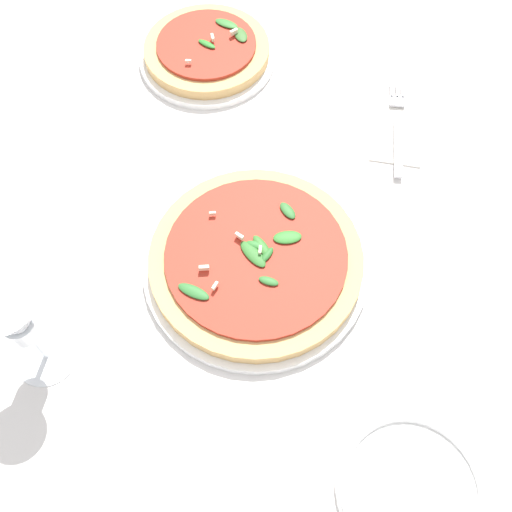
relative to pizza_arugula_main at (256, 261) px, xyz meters
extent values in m
plane|color=silver|center=(-0.02, -0.01, -0.02)|extent=(6.00, 6.00, 0.00)
cylinder|color=white|center=(0.00, 0.00, -0.01)|extent=(0.31, 0.31, 0.01)
cylinder|color=tan|center=(0.00, 0.00, 0.00)|extent=(0.29, 0.29, 0.02)
cylinder|color=#A82D1E|center=(0.00, 0.00, 0.02)|extent=(0.24, 0.24, 0.01)
ellipsoid|color=#2C652A|center=(0.08, -0.02, 0.02)|extent=(0.03, 0.03, 0.01)
ellipsoid|color=#2E7229|center=(0.04, -0.03, 0.02)|extent=(0.04, 0.04, 0.01)
ellipsoid|color=#29652B|center=(-0.08, 0.05, 0.02)|extent=(0.02, 0.04, 0.01)
ellipsoid|color=#266125|center=(0.00, -0.01, 0.02)|extent=(0.03, 0.02, 0.01)
ellipsoid|color=#2B6B2A|center=(0.01, 0.00, 0.02)|extent=(0.01, 0.03, 0.01)
ellipsoid|color=#2B6425|center=(0.00, 0.00, 0.02)|extent=(0.04, 0.05, 0.01)
ellipsoid|color=#2D682C|center=(-0.03, -0.03, 0.02)|extent=(0.01, 0.03, 0.01)
ellipsoid|color=#2D6826|center=(0.01, 0.00, 0.02)|extent=(0.03, 0.04, 0.01)
cube|color=beige|center=(0.01, 0.03, 0.03)|extent=(0.01, 0.01, 0.01)
cube|color=beige|center=(-0.07, 0.03, 0.03)|extent=(0.01, 0.01, 0.01)
cube|color=beige|center=(-0.05, 0.05, 0.03)|extent=(0.01, 0.01, 0.01)
cube|color=beige|center=(0.00, 0.00, 0.03)|extent=(0.01, 0.01, 0.01)
cube|color=beige|center=(0.03, 0.08, 0.03)|extent=(0.01, 0.01, 0.00)
cylinder|color=white|center=(0.34, 0.23, -0.01)|extent=(0.23, 0.23, 0.01)
cylinder|color=tan|center=(0.34, 0.23, 0.00)|extent=(0.21, 0.21, 0.02)
cylinder|color=#A82D1E|center=(0.34, 0.23, 0.02)|extent=(0.16, 0.16, 0.01)
ellipsoid|color=#306F2D|center=(0.39, 0.22, 0.02)|extent=(0.02, 0.04, 0.01)
ellipsoid|color=#356229|center=(0.37, 0.18, 0.02)|extent=(0.04, 0.04, 0.01)
ellipsoid|color=#297427|center=(0.33, 0.23, 0.02)|extent=(0.02, 0.04, 0.01)
cube|color=beige|center=(0.28, 0.23, 0.03)|extent=(0.01, 0.01, 0.01)
cube|color=beige|center=(0.34, 0.22, 0.03)|extent=(0.01, 0.01, 0.01)
cube|color=beige|center=(0.37, 0.19, 0.03)|extent=(0.01, 0.01, 0.01)
cylinder|color=white|center=(-0.22, 0.19, -0.01)|extent=(0.08, 0.08, 0.00)
cylinder|color=white|center=(-0.22, 0.19, 0.02)|extent=(0.01, 0.01, 0.07)
cone|color=white|center=(-0.22, 0.19, 0.10)|extent=(0.07, 0.07, 0.08)
cylinder|color=white|center=(-0.22, 0.19, 0.08)|extent=(0.04, 0.04, 0.03)
cube|color=silver|center=(0.30, -0.11, -0.01)|extent=(0.13, 0.10, 0.01)
cube|color=silver|center=(0.27, -0.12, -0.01)|extent=(0.12, 0.05, 0.00)
cube|color=silver|center=(0.36, -0.09, -0.01)|extent=(0.03, 0.03, 0.00)
cube|color=silver|center=(0.39, -0.10, -0.01)|extent=(0.04, 0.01, 0.00)
cube|color=silver|center=(0.38, -0.09, -0.01)|extent=(0.04, 0.01, 0.00)
cube|color=silver|center=(0.38, -0.08, -0.01)|extent=(0.04, 0.01, 0.00)
cylinder|color=white|center=(-0.20, -0.27, -0.01)|extent=(0.17, 0.17, 0.01)
torus|color=white|center=(-0.20, -0.27, 0.00)|extent=(0.16, 0.16, 0.01)
camera|label=1|loc=(-0.36, -0.15, 0.70)|focal=42.00mm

